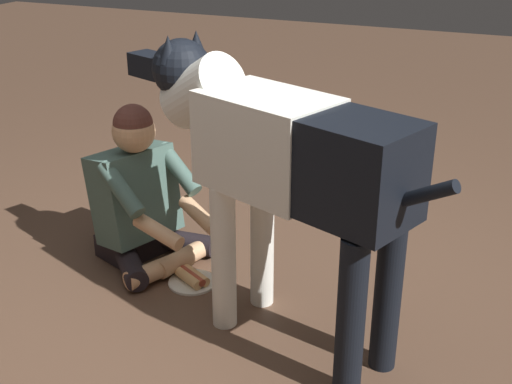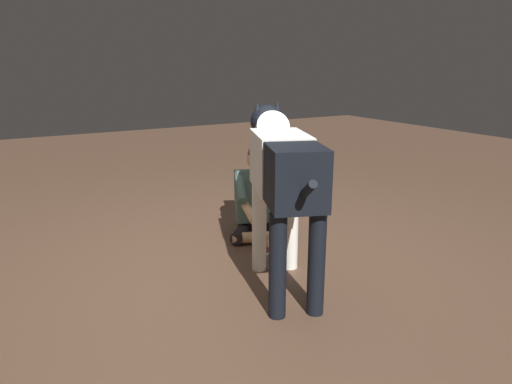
# 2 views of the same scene
# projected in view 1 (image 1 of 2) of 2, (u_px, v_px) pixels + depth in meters

# --- Properties ---
(ground_plane) EXTENTS (15.19, 15.19, 0.00)m
(ground_plane) POSITION_uv_depth(u_px,v_px,m) (192.00, 335.00, 2.86)
(ground_plane) COLOR brown
(person_sitting_on_floor) EXTENTS (0.70, 0.61, 0.82)m
(person_sitting_on_floor) POSITION_uv_depth(u_px,v_px,m) (141.00, 199.00, 3.34)
(person_sitting_on_floor) COLOR black
(person_sitting_on_floor) RESTS_ON ground
(large_dog) EXTENTS (1.54, 0.71, 1.20)m
(large_dog) POSITION_uv_depth(u_px,v_px,m) (278.00, 157.00, 2.58)
(large_dog) COLOR silver
(large_dog) RESTS_ON ground
(hot_dog_on_plate) EXTENTS (0.23, 0.23, 0.06)m
(hot_dog_on_plate) POSITION_uv_depth(u_px,v_px,m) (192.00, 279.00, 3.23)
(hot_dog_on_plate) COLOR silver
(hot_dog_on_plate) RESTS_ON ground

